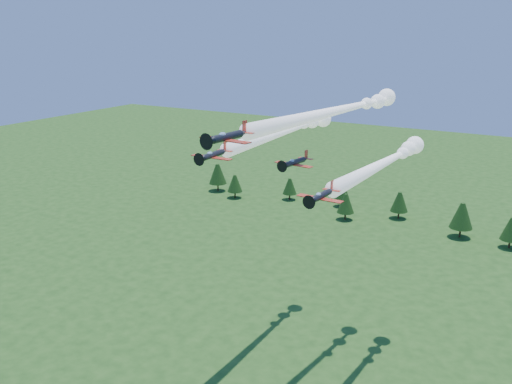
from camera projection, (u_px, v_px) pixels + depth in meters
The scene contains 5 objects.
plane_lead at pixel (340, 110), 105.37m from camera, with size 12.27×60.44×3.70m.
plane_left at pixel (289, 130), 119.09m from camera, with size 7.62×50.77×3.70m.
plane_right at pixel (388, 161), 106.16m from camera, with size 8.00×48.68×3.70m.
plane_slot at pixel (295, 162), 97.49m from camera, with size 7.31×7.96×2.55m.
treeline at pixel (410, 206), 194.77m from camera, with size 178.12×19.97×11.51m.
Camera 1 is at (43.31, -76.24, 65.92)m, focal length 40.00 mm.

